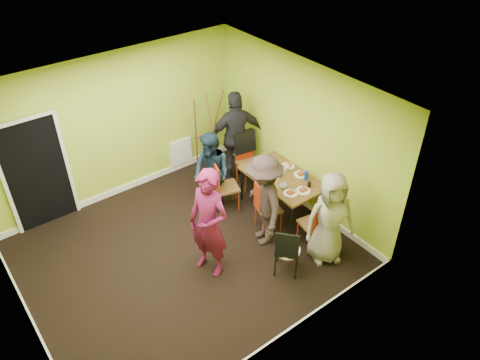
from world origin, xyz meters
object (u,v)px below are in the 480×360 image
Objects in this scene: dining_table at (282,179)px; chair_front_end at (316,222)px; easel at (207,132)px; person_back_end at (236,136)px; chair_bentwood at (287,250)px; chair_left_near at (265,205)px; blue_bottle at (306,175)px; person_front_end at (330,218)px; chair_left_far at (222,184)px; person_left_near at (264,201)px; thermos at (279,173)px; orange_bottle at (272,172)px; person_left_far at (212,173)px; person_standing at (209,224)px; chair_back_end at (245,147)px.

chair_front_end reaches higher than dining_table.
person_back_end is (0.29, -0.58, 0.08)m from easel.
easel is (0.71, 3.21, 0.35)m from chair_bentwood.
chair_left_near is 0.92m from blue_bottle.
blue_bottle is 1.17m from person_front_end.
easel is (0.31, 2.19, 0.33)m from chair_left_near.
person_left_near is at bearing 20.77° from chair_left_far.
dining_table is 0.66m from chair_left_near.
thermos is at bearing 138.21° from blue_bottle.
chair_left_far is 1.04× the size of chair_front_end.
chair_left_far reaches higher than orange_bottle.
blue_bottle is 0.62m from orange_bottle.
chair_bentwood is 12.53× the size of orange_bottle.
orange_bottle is 0.04× the size of person_left_near.
person_left_far is 1.11m from person_back_end.
chair_left_far is 0.95m from chair_left_near.
chair_bentwood is 3.31m from easel.
person_left_near is (-0.57, 0.67, 0.30)m from chair_front_end.
chair_bentwood is 1.27m from person_standing.
orange_bottle is at bearing 90.36° from person_standing.
chair_back_end is 0.58× the size of person_standing.
dining_table is 0.86× the size of easel.
dining_table is at bearing 105.20° from person_front_end.
chair_left_near reaches higher than chair_bentwood.
dining_table is 0.91m from person_left_near.
easel is at bearing -57.11° from chair_back_end.
dining_table is 0.97× the size of person_left_far.
chair_left_near is 0.54× the size of easel.
orange_bottle is (-0.10, 0.18, 0.09)m from dining_table.
thermos is 0.13× the size of person_back_end.
chair_front_end is 0.62× the size of person_left_far.
orange_bottle is (-0.01, 0.17, -0.08)m from thermos.
person_standing is (-1.60, -2.40, 0.07)m from easel.
blue_bottle is 2.38× the size of orange_bottle.
person_left_far is 0.95× the size of person_front_end.
dining_table is 8.52× the size of blue_bottle.
chair_left_far is 0.57× the size of easel.
orange_bottle is 1.55m from person_front_end.
easel is at bearing 115.73° from person_front_end.
person_left_far is (-1.23, 1.15, -0.06)m from blue_bottle.
person_back_end is (0.96, 0.54, 0.16)m from person_left_far.
thermos is at bearing 93.68° from chair_front_end.
easel is at bearing 95.92° from orange_bottle.
chair_left_far reaches higher than chair_left_near.
easel is (-0.29, 1.96, 0.17)m from dining_table.
orange_bottle is (0.74, -0.51, 0.22)m from chair_left_far.
thermos is 3.29× the size of orange_bottle.
person_front_end reaches higher than orange_bottle.
easel is at bearing 127.49° from person_standing.
chair_back_end is 1.49m from blue_bottle.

